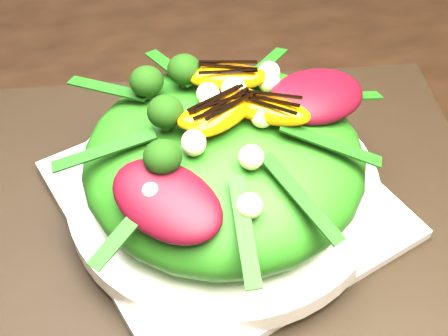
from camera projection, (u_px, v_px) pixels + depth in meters
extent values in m
cube|color=black|center=(244.00, 213.00, 0.54)|extent=(1.60, 0.90, 0.75)
cube|color=black|center=(224.00, 203.00, 0.52)|extent=(0.49, 0.39, 0.00)
cube|color=white|center=(224.00, 199.00, 0.51)|extent=(0.32, 0.32, 0.01)
cylinder|color=white|center=(224.00, 188.00, 0.50)|extent=(0.32, 0.32, 0.02)
ellipsoid|color=#246713|center=(224.00, 158.00, 0.48)|extent=(0.29, 0.29, 0.08)
ellipsoid|color=#400611|center=(317.00, 96.00, 0.47)|extent=(0.10, 0.08, 0.02)
ellipsoid|color=orange|center=(206.00, 95.00, 0.46)|extent=(0.07, 0.04, 0.02)
sphere|color=black|center=(143.00, 90.00, 0.46)|extent=(0.05, 0.05, 0.04)
sphere|color=beige|center=(260.00, 144.00, 0.42)|extent=(0.02, 0.02, 0.02)
cube|color=black|center=(205.00, 86.00, 0.45)|extent=(0.04, 0.01, 0.00)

